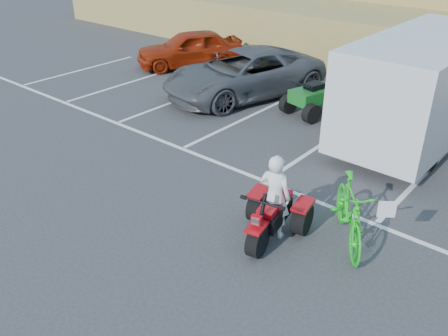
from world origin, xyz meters
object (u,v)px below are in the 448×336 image
Objects in this scene: rider at (275,196)px; quad_atv_green at (312,114)px; red_car at (190,49)px; red_trike_atv at (269,238)px; green_dirt_bike at (349,212)px; grey_pickup at (244,74)px; cargo_trailer at (422,86)px; quad_atv_blue at (266,92)px.

rider is 6.57m from quad_atv_green.
red_car is (-9.16, 7.32, -0.13)m from rider.
red_trike_atv is 1.57m from green_dirt_bike.
grey_pickup is at bearing -164.53° from quad_atv_green.
cargo_trailer reaches higher than rider.
cargo_trailer is at bearing 75.09° from red_trike_atv.
cargo_trailer is (9.56, -1.19, 0.79)m from red_car.
grey_pickup reaches higher than quad_atv_green.
quad_atv_green is at bearing -17.94° from quad_atv_blue.
green_dirt_bike is 6.53m from quad_atv_green.
quad_atv_green is at bearing -175.59° from cargo_trailer.
grey_pickup is at bearing -59.60° from rider.
green_dirt_bike is 8.56m from quad_atv_blue.
green_dirt_bike is 0.35× the size of cargo_trailer.
red_car is at bearing 173.86° from cargo_trailer.
green_dirt_bike reaches higher than red_trike_atv.
quad_atv_blue is at bearing 114.48° from red_trike_atv.
rider is 7.94m from grey_pickup.
red_trike_atv is 0.77× the size of green_dirt_bike.
red_car is at bearing -50.18° from rider.
green_dirt_bike is (1.18, 0.70, -0.21)m from rider.
red_trike_atv is 11.87m from red_car.
red_car is 2.50× the size of quad_atv_green.
quad_atv_green is (2.66, 0.04, -0.77)m from grey_pickup.
green_dirt_bike is at bearing -160.91° from rider.
cargo_trailer is (5.71, 0.23, 0.74)m from grey_pickup.
green_dirt_bike is 1.34× the size of quad_atv_blue.
red_trike_atv is 0.97× the size of rider.
red_car is 2.65× the size of quad_atv_blue.
cargo_trailer reaches higher than quad_atv_green.
red_car is (-10.35, 6.62, 0.08)m from green_dirt_bike.
red_trike_atv is 8.43m from quad_atv_blue.
red_car is at bearing 129.36° from red_trike_atv.
grey_pickup is 1.32× the size of red_car.
green_dirt_bike is at bearing 24.78° from red_trike_atv.
quad_atv_green is (6.52, -1.37, -0.72)m from red_car.
red_trike_atv is at bearing -54.42° from quad_atv_blue.
grey_pickup reaches higher than red_trike_atv.
cargo_trailer is (0.37, 6.28, 1.51)m from red_trike_atv.
cargo_trailer is 3.40m from quad_atv_green.
grey_pickup is 3.49× the size of quad_atv_blue.
quad_atv_blue is (-5.33, 0.53, -1.51)m from cargo_trailer.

